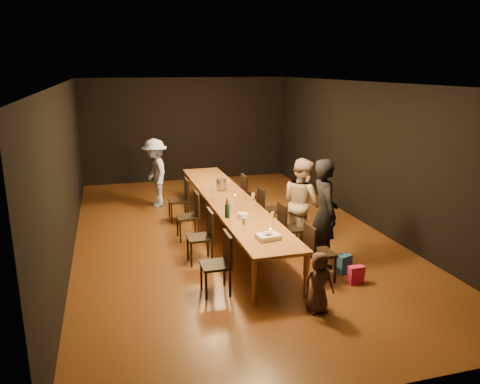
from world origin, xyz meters
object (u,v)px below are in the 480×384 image
object	(u,v)px
chair_right_3	(252,194)
man_blue	(155,173)
plate_stack	(243,216)
chair_right_1	(292,228)
chair_left_1	(200,237)
birthday_cake	(268,237)
chair_right_2	(270,209)
table	(230,201)
chair_right_0	(320,252)
woman_birthday	(324,213)
chair_left_0	(215,264)
ice_bucket	(221,184)
champagne_bottle	(227,208)
woman_tan	(302,203)
chair_left_2	(188,216)
child	(319,282)
chair_left_3	(178,200)

from	to	relation	value
chair_right_3	man_blue	world-z (taller)	man_blue
plate_stack	chair_right_1	bearing A→B (deg)	5.66
chair_left_1	birthday_cake	size ratio (longest dim) A/B	2.51
chair_right_2	chair_right_3	bearing A→B (deg)	180.00
table	chair_right_1	world-z (taller)	chair_right_1
chair_right_0	man_blue	bearing A→B (deg)	-157.04
chair_right_0	birthday_cake	xyz separation A→B (m)	(-0.85, 0.07, 0.32)
man_blue	table	bearing A→B (deg)	18.95
chair_right_1	man_blue	size ratio (longest dim) A/B	0.56
chair_right_2	plate_stack	size ratio (longest dim) A/B	5.02
chair_right_0	woman_birthday	distance (m)	0.75
chair_right_1	man_blue	xyz separation A→B (m)	(-2.05, 3.64, 0.36)
chair_left_0	ice_bucket	world-z (taller)	ice_bucket
champagne_bottle	man_blue	bearing A→B (deg)	103.52
table	chair_right_3	size ratio (longest dim) A/B	6.45
chair_right_2	birthday_cake	xyz separation A→B (m)	(-0.85, -2.33, 0.32)
chair_right_2	ice_bucket	bearing A→B (deg)	-133.02
table	ice_bucket	distance (m)	0.79
woman_tan	chair_right_2	bearing A→B (deg)	2.98
table	chair_right_2	distance (m)	0.88
chair_left_1	woman_tan	xyz separation A→B (m)	(2.00, 0.26, 0.38)
man_blue	woman_tan	bearing A→B (deg)	27.55
chair_left_2	ice_bucket	distance (m)	1.23
chair_right_1	chair_right_3	size ratio (longest dim) A/B	1.00
chair_right_0	birthday_cake	distance (m)	0.92
chair_left_1	child	world-z (taller)	chair_left_1
birthday_cake	champagne_bottle	bearing A→B (deg)	97.18
table	chair_right_2	size ratio (longest dim) A/B	6.45
birthday_cake	plate_stack	bearing A→B (deg)	86.44
table	chair_right_0	size ratio (longest dim) A/B	6.45
table	woman_tan	xyz separation A→B (m)	(1.15, -0.94, 0.14)
chair_left_3	ice_bucket	size ratio (longest dim) A/B	3.94
champagne_bottle	chair_right_2	bearing A→B (deg)	43.89
champagne_bottle	ice_bucket	bearing A→B (deg)	79.38
chair_left_3	man_blue	size ratio (longest dim) A/B	0.56
chair_left_2	child	bearing A→B (deg)	-159.45
woman_tan	child	world-z (taller)	woman_tan
chair_right_1	plate_stack	xyz separation A→B (m)	(-0.95, -0.09, 0.34)
chair_right_2	chair_left_2	distance (m)	1.70
chair_right_1	ice_bucket	world-z (taller)	ice_bucket
man_blue	birthday_cake	world-z (taller)	man_blue
ice_bucket	woman_birthday	bearing A→B (deg)	-66.96
chair_left_0	chair_left_1	xyz separation A→B (m)	(0.00, 1.20, 0.00)
chair_left_1	chair_left_2	distance (m)	1.20
woman_tan	woman_birthday	bearing A→B (deg)	165.28
chair_left_3	woman_birthday	world-z (taller)	woman_birthday
chair_right_2	plate_stack	xyz separation A→B (m)	(-0.95, -1.29, 0.34)
woman_tan	chair_left_2	bearing A→B (deg)	50.10
champagne_bottle	chair_left_3	bearing A→B (deg)	102.28
woman_tan	ice_bucket	size ratio (longest dim) A/B	7.13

